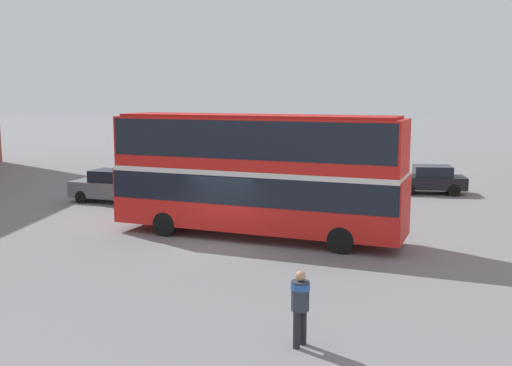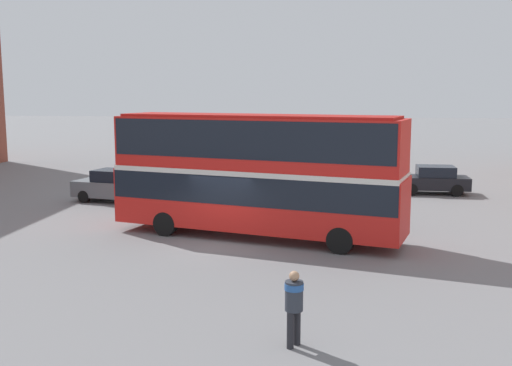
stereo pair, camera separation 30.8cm
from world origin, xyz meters
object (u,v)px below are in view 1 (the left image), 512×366
at_px(parked_car_kerb_near, 112,186).
at_px(double_decker_bus, 256,168).
at_px(pedestrian_foreground, 300,300).
at_px(parked_car_kerb_far, 430,179).

bearing_deg(parked_car_kerb_near, double_decker_bus, 152.55).
xyz_separation_m(double_decker_bus, pedestrian_foreground, (2.06, -10.05, -1.67)).
relative_size(double_decker_bus, parked_car_kerb_far, 2.95).
height_order(pedestrian_foreground, parked_car_kerb_far, pedestrian_foreground).
bearing_deg(parked_car_kerb_near, pedestrian_foreground, 133.68).
distance_m(double_decker_bus, parked_car_kerb_near, 10.91).
relative_size(pedestrian_foreground, parked_car_kerb_near, 0.40).
bearing_deg(parked_car_kerb_far, pedestrian_foreground, 74.43).
bearing_deg(double_decker_bus, parked_car_kerb_near, 155.79).
bearing_deg(pedestrian_foreground, parked_car_kerb_near, -26.87).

